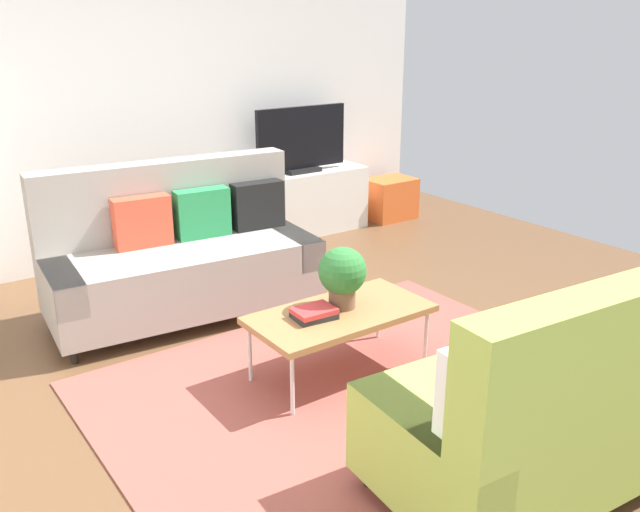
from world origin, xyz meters
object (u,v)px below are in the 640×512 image
(potted_plant, at_px, (342,274))
(table_book_0, at_px, (314,315))
(tv, at_px, (301,141))
(bottle_0, at_px, (266,168))
(couch_green, at_px, (575,394))
(tv_console, at_px, (301,203))
(coffee_table, at_px, (340,315))
(bottle_1, at_px, (275,167))
(vase_0, at_px, (247,170))
(storage_trunk, at_px, (389,198))
(couch_beige, at_px, (181,255))

(potted_plant, xyz_separation_m, table_book_0, (-0.23, -0.03, -0.20))
(tv, xyz_separation_m, bottle_0, (-0.42, -0.02, -0.21))
(couch_green, xyz_separation_m, tv_console, (1.15, 3.96, -0.13))
(coffee_table, xyz_separation_m, bottle_1, (1.11, 2.50, 0.34))
(potted_plant, relative_size, vase_0, 2.39)
(couch_green, relative_size, tv, 1.96)
(coffee_table, xyz_separation_m, table_book_0, (-0.18, 0.01, 0.04))
(bottle_0, bearing_deg, storage_trunk, -2.26)
(tv, bearing_deg, potted_plant, -119.15)
(vase_0, bearing_deg, tv_console, -4.93)
(storage_trunk, bearing_deg, table_book_0, -138.14)
(storage_trunk, bearing_deg, couch_beige, -160.66)
(table_book_0, height_order, bottle_1, bottle_1)
(storage_trunk, height_order, table_book_0, table_book_0)
(tv, xyz_separation_m, bottle_1, (-0.32, -0.02, -0.22))
(couch_green, xyz_separation_m, tv, (1.15, 3.94, 0.51))
(coffee_table, bearing_deg, couch_green, -78.97)
(potted_plant, relative_size, bottle_1, 1.96)
(tv, height_order, table_book_0, tv)
(table_book_0, distance_m, bottle_0, 2.78)
(couch_beige, bearing_deg, coffee_table, 110.30)
(potted_plant, height_order, table_book_0, potted_plant)
(table_book_0, bearing_deg, potted_plant, 8.43)
(storage_trunk, bearing_deg, couch_green, -120.24)
(storage_trunk, height_order, bottle_1, bottle_1)
(tv, relative_size, potted_plant, 2.63)
(couch_green, relative_size, table_book_0, 8.18)
(tv, bearing_deg, vase_0, 173.12)
(couch_beige, relative_size, bottle_0, 10.01)
(tv_console, distance_m, tv, 0.63)
(tv, distance_m, vase_0, 0.63)
(table_book_0, xyz_separation_m, bottle_0, (1.19, 2.49, 0.30))
(vase_0, bearing_deg, bottle_1, -19.13)
(tv, distance_m, table_book_0, 3.03)
(couch_beige, relative_size, tv, 1.97)
(tv_console, relative_size, potted_plant, 3.69)
(coffee_table, bearing_deg, vase_0, 71.88)
(couch_beige, height_order, tv_console, couch_beige)
(table_book_0, bearing_deg, vase_0, 68.18)
(table_book_0, bearing_deg, couch_beige, 97.91)
(vase_0, xyz_separation_m, bottle_0, (0.16, -0.09, 0.02))
(coffee_table, relative_size, table_book_0, 4.58)
(couch_green, height_order, bottle_0, couch_green)
(storage_trunk, distance_m, table_book_0, 3.65)
(couch_beige, xyz_separation_m, table_book_0, (0.20, -1.41, -0.02))
(couch_beige, relative_size, vase_0, 12.40)
(couch_green, height_order, tv_console, couch_green)
(vase_0, bearing_deg, table_book_0, -111.82)
(potted_plant, bearing_deg, table_book_0, -171.57)
(potted_plant, xyz_separation_m, vase_0, (0.80, 2.55, 0.09))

